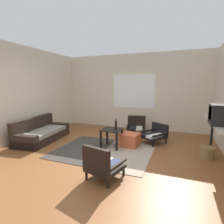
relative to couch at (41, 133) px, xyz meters
name	(u,v)px	position (x,y,z in m)	size (l,w,h in m)	color
ground_plane	(98,159)	(2.11, -0.60, -0.21)	(7.80, 7.80, 0.00)	brown
far_wall_with_window	(134,92)	(2.11, 2.46, 1.14)	(5.60, 0.13, 2.70)	beige
side_wall_left	(15,94)	(-0.55, -0.30, 1.14)	(0.12, 6.60, 2.70)	beige
area_rug	(104,151)	(2.03, -0.13, -0.20)	(2.27, 1.85, 0.01)	#38332D
couch	(41,133)	(0.00, 0.00, 0.00)	(0.95, 1.78, 0.66)	black
coffee_table	(112,134)	(2.11, 0.19, 0.15)	(0.50, 0.49, 0.47)	black
armchair_by_window	(136,126)	(2.41, 1.66, 0.04)	(0.69, 0.69, 0.58)	black
armchair_striped_foreground	(102,164)	(2.55, -1.35, 0.07)	(0.64, 0.67, 0.61)	black
armchair_corner	(155,134)	(3.10, 0.97, 0.04)	(0.80, 0.81, 0.52)	black
ottoman_orange	(130,140)	(2.53, 0.45, -0.04)	(0.45, 0.45, 0.34)	#BC5633
console_shelf	(220,127)	(4.48, 0.07, 0.57)	(0.39, 1.84, 0.87)	#B2AD9E
clay_vase	(217,112)	(4.48, 0.52, 0.79)	(0.23, 0.23, 0.34)	brown
glass_bottle	(116,125)	(2.23, 0.20, 0.39)	(0.06, 0.06, 0.29)	black
wicker_basket	(207,152)	(4.32, 0.32, -0.08)	(0.31, 0.31, 0.25)	olive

